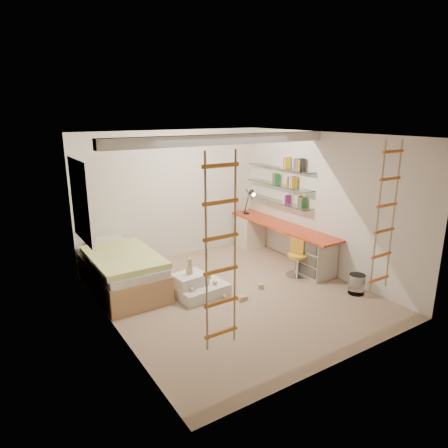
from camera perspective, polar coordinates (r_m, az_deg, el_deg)
floor at (r=6.76m, az=1.39°, el=-10.02°), size 4.50×4.50×0.00m
ceiling_beam at (r=6.35m, az=0.00°, el=11.98°), size 4.00×0.18×0.16m
window_frame at (r=6.84m, az=-19.73°, el=3.11°), size 0.06×1.15×1.35m
window_blind at (r=6.85m, az=-19.41°, el=3.16°), size 0.02×1.00×1.20m
rope_ladder_left at (r=4.14m, az=-0.45°, el=-4.32°), size 0.41×0.04×2.13m
rope_ladder_right at (r=5.96m, az=22.09°, el=0.78°), size 0.41×0.04×2.13m
waste_bin at (r=7.08m, az=18.43°, el=-8.15°), size 0.27×0.27×0.34m
desk at (r=8.22m, az=8.00°, el=-2.37°), size 0.56×2.80×0.75m
shelves at (r=8.25m, az=7.89°, el=5.55°), size 0.25×1.80×0.71m
bed at (r=7.06m, az=-14.42°, el=-6.47°), size 1.02×2.00×0.69m
task_lamp at (r=8.73m, az=3.86°, el=3.79°), size 0.14×0.36×0.57m
swivel_chair at (r=7.46m, az=10.47°, el=-5.53°), size 0.52×0.52×0.72m
play_platform at (r=6.70m, az=-3.86°, el=-8.91°), size 0.89×0.72×0.37m
toy_blocks at (r=6.61m, az=-1.31°, el=-8.28°), size 1.30×0.75×0.64m
books at (r=8.23m, az=7.93°, el=6.52°), size 0.14×0.64×0.92m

